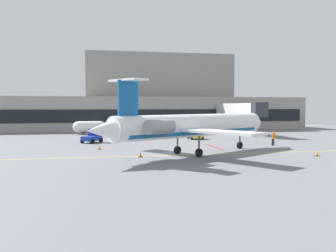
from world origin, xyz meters
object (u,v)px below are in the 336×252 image
at_px(pushback_tractor, 195,133).
at_px(belt_loader, 167,130).
at_px(regional_jet, 192,126).
at_px(baggage_tug, 93,136).
at_px(fuel_tank, 90,127).
at_px(marshaller, 273,138).

height_order(pushback_tractor, belt_loader, belt_loader).
relative_size(regional_jet, pushback_tractor, 7.86).
bearing_deg(pushback_tractor, baggage_tug, -169.61).
height_order(belt_loader, fuel_tank, fuel_tank).
xyz_separation_m(baggage_tug, pushback_tractor, (17.04, 3.12, -0.01)).
relative_size(baggage_tug, pushback_tractor, 1.13).
height_order(regional_jet, belt_loader, regional_jet).
bearing_deg(marshaller, belt_loader, 118.25).
distance_m(baggage_tug, fuel_tank, 17.42).
distance_m(pushback_tractor, marshaller, 14.85).
height_order(baggage_tug, marshaller, baggage_tug).
distance_m(regional_jet, pushback_tractor, 21.02).
distance_m(regional_jet, baggage_tug, 20.27).
distance_m(belt_loader, marshaller, 23.44).
bearing_deg(baggage_tug, pushback_tractor, 10.39).
xyz_separation_m(baggage_tug, marshaller, (24.94, -9.45, 0.11)).
bearing_deg(fuel_tank, belt_loader, -23.41).
bearing_deg(fuel_tank, baggage_tug, -88.41).
height_order(baggage_tug, pushback_tractor, baggage_tug).
bearing_deg(belt_loader, regional_jet, -95.81).
bearing_deg(fuel_tank, pushback_tractor, -39.20).
relative_size(baggage_tug, belt_loader, 0.95).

